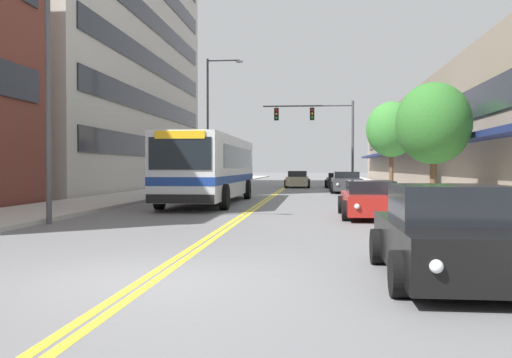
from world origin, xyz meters
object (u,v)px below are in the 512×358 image
object	(u,v)px
street_tree_right_mid	(434,124)
street_tree_right_far	(392,130)
fire_hydrant	(415,199)
car_black_parked_right_foreground	(451,236)
car_red_parked_right_far	(370,200)
street_lamp_left_far	(212,113)
car_white_parked_left_near	(217,182)
street_lamp_left_near	(57,67)
car_dark_grey_parked_right_mid	(346,183)
city_bus	(211,166)
traffic_signal_mast	(322,126)
car_beige_moving_lead	(298,180)
car_charcoal_parked_right_end	(338,181)

from	to	relation	value
street_tree_right_mid	street_tree_right_far	bearing A→B (deg)	92.08
street_tree_right_mid	fire_hydrant	xyz separation A→B (m)	(-1.13, -2.56, -2.86)
car_black_parked_right_foreground	car_red_parked_right_far	size ratio (longest dim) A/B	0.87
street_lamp_left_far	fire_hydrant	size ratio (longest dim) A/B	12.36
car_white_parked_left_near	street_tree_right_far	bearing A→B (deg)	-27.30
street_lamp_left_far	street_tree_right_far	size ratio (longest dim) A/B	1.81
street_lamp_left_near	fire_hydrant	xyz separation A→B (m)	(10.97, 4.67, -4.05)
car_black_parked_right_foreground	street_tree_right_far	world-z (taller)	street_tree_right_far
car_white_parked_left_near	car_dark_grey_parked_right_mid	distance (m)	8.84
car_black_parked_right_foreground	city_bus	bearing A→B (deg)	111.41
car_white_parked_left_near	fire_hydrant	world-z (taller)	car_white_parked_left_near
car_red_parked_right_far	street_tree_right_far	distance (m)	14.23
traffic_signal_mast	street_tree_right_mid	distance (m)	20.16
street_lamp_left_near	street_tree_right_mid	world-z (taller)	street_lamp_left_near
city_bus	street_lamp_left_near	distance (m)	10.80
car_black_parked_right_foreground	street_lamp_left_far	size ratio (longest dim) A/B	0.44
fire_hydrant	car_beige_moving_lead	bearing A→B (deg)	100.79
car_white_parked_left_near	street_lamp_left_near	world-z (taller)	street_lamp_left_near
car_beige_moving_lead	traffic_signal_mast	bearing A→B (deg)	-62.72
traffic_signal_mast	street_tree_right_far	bearing A→B (deg)	-69.01
street_tree_right_mid	street_lamp_left_near	bearing A→B (deg)	-149.13
car_red_parked_right_far	fire_hydrant	bearing A→B (deg)	38.66
car_black_parked_right_foreground	street_tree_right_far	size ratio (longest dim) A/B	0.80
city_bus	car_black_parked_right_foreground	size ratio (longest dim) A/B	2.90
car_black_parked_right_foreground	traffic_signal_mast	size ratio (longest dim) A/B	0.62
car_dark_grey_parked_right_mid	traffic_signal_mast	world-z (taller)	traffic_signal_mast
city_bus	car_red_parked_right_far	distance (m)	9.50
city_bus	street_tree_right_mid	distance (m)	9.97
street_lamp_left_near	car_red_parked_right_far	bearing A→B (deg)	19.69
car_red_parked_right_far	traffic_signal_mast	xyz separation A→B (m)	(-1.35, 23.59, 4.14)
traffic_signal_mast	street_lamp_left_far	xyz separation A→B (m)	(-7.87, -2.15, 0.85)
car_charcoal_parked_right_end	fire_hydrant	xyz separation A→B (m)	(1.65, -26.14, -0.05)
car_beige_moving_lead	car_charcoal_parked_right_end	bearing A→B (deg)	3.90
street_lamp_left_far	car_black_parked_right_foreground	bearing A→B (deg)	-73.62
car_white_parked_left_near	car_dark_grey_parked_right_mid	size ratio (longest dim) A/B	0.94
car_dark_grey_parked_right_mid	car_black_parked_right_foreground	bearing A→B (deg)	-89.99
car_beige_moving_lead	street_tree_right_mid	size ratio (longest dim) A/B	0.93
street_tree_right_mid	street_tree_right_far	distance (m)	9.74
car_white_parked_left_near	street_tree_right_far	distance (m)	12.78
car_white_parked_left_near	car_red_parked_right_far	bearing A→B (deg)	-66.15
car_red_parked_right_far	car_charcoal_parked_right_end	distance (m)	27.49
traffic_signal_mast	car_black_parked_right_foreground	bearing A→B (deg)	-87.44
car_charcoal_parked_right_end	city_bus	bearing A→B (deg)	-107.73
car_dark_grey_parked_right_mid	street_tree_right_far	size ratio (longest dim) A/B	0.86
city_bus	street_tree_right_far	xyz separation A→B (m)	(9.06, 6.91, 2.08)
street_tree_right_mid	car_charcoal_parked_right_end	bearing A→B (deg)	96.73
city_bus	car_charcoal_parked_right_end	bearing A→B (deg)	72.27
street_lamp_left_far	street_tree_right_mid	xyz separation A→B (m)	(12.04, -17.52, -2.19)
car_white_parked_left_near	fire_hydrant	xyz separation A→B (m)	(10.24, -17.97, -0.14)
city_bus	car_dark_grey_parked_right_mid	xyz separation A→B (m)	(6.77, 11.13, -1.05)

